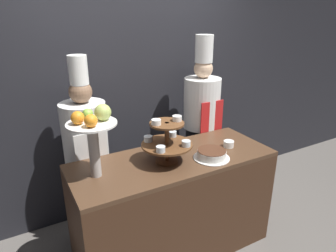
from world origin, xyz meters
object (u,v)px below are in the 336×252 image
(tiered_stand, at_px, (167,140))
(chef_left, at_px, (87,149))
(cake_round, at_px, (212,154))
(chef_center_left, at_px, (201,118))
(fruit_pedestal, at_px, (93,128))
(cup_white, at_px, (229,144))

(tiered_stand, height_order, chef_left, chef_left)
(cake_round, xyz_separation_m, chef_center_left, (0.37, 0.68, 0.04))
(chef_center_left, bearing_deg, fruit_pedestal, -158.81)
(cake_round, height_order, chef_center_left, chef_center_left)
(chef_left, distance_m, chef_center_left, 1.23)
(fruit_pedestal, xyz_separation_m, cup_white, (1.17, -0.08, -0.34))
(fruit_pedestal, xyz_separation_m, cake_round, (0.90, -0.18, -0.34))
(fruit_pedestal, distance_m, cake_round, 0.98)
(fruit_pedestal, xyz_separation_m, chef_center_left, (1.27, 0.49, -0.29))
(chef_center_left, bearing_deg, tiered_stand, -142.56)
(fruit_pedestal, relative_size, chef_left, 0.31)
(chef_left, height_order, chef_center_left, chef_center_left)
(tiered_stand, height_order, cup_white, tiered_stand)
(tiered_stand, height_order, cake_round, tiered_stand)
(cake_round, distance_m, chef_center_left, 0.77)
(cake_round, height_order, chef_left, chef_left)
(cup_white, xyz_separation_m, chef_left, (-1.13, 0.57, -0.03))
(tiered_stand, xyz_separation_m, cake_round, (0.35, -0.13, -0.16))
(chef_left, bearing_deg, cup_white, -26.89)
(chef_center_left, bearing_deg, cake_round, -118.63)
(tiered_stand, bearing_deg, cup_white, -1.73)
(fruit_pedestal, height_order, chef_left, chef_left)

